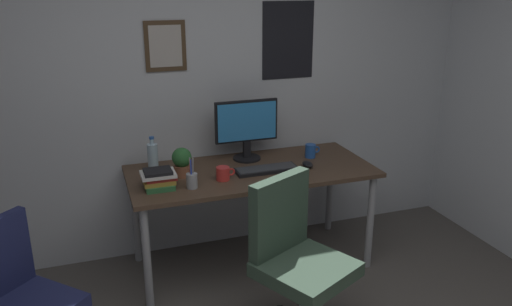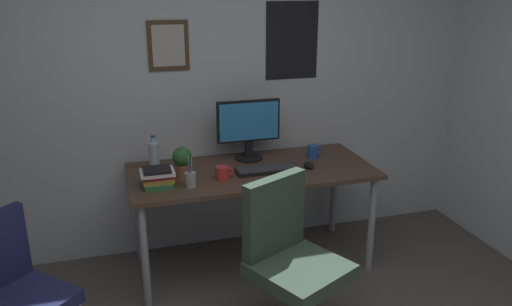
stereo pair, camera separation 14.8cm
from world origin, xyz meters
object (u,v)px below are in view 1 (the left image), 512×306
Objects in this scene: office_chair at (295,253)px; book_stack_left at (159,179)px; side_chair at (16,297)px; computer_mouse at (308,164)px; monitor at (247,127)px; keyboard at (266,169)px; coffee_mug_far at (311,151)px; potted_plant at (182,161)px; water_bottle at (153,158)px; coffee_mug_near at (223,173)px; pen_cup at (192,180)px.

office_chair reaches higher than book_stack_left.
computer_mouse is at bearing 19.28° from side_chair.
monitor is 1.07× the size of keyboard.
keyboard is 0.44m from coffee_mug_far.
side_chair is 2.03× the size of keyboard.
monitor is 0.79m from book_stack_left.
potted_plant reaches higher than keyboard.
water_bottle reaches higher than coffee_mug_near.
coffee_mug_near is 0.42m from book_stack_left.
water_bottle reaches higher than side_chair.
monitor is at bearing 51.47° from coffee_mug_near.
side_chair is 2.13m from coffee_mug_far.
computer_mouse is 0.85m from pen_cup.
book_stack_left is (-0.18, -0.16, -0.04)m from potted_plant.
computer_mouse is at bearing -40.15° from monitor.
side_chair is at bearing -142.47° from potted_plant.
keyboard is at bearing 177.55° from computer_mouse.
book_stack_left is (-0.74, -0.07, 0.05)m from keyboard.
coffee_mug_near is (-0.32, -0.06, 0.03)m from keyboard.
keyboard is 3.78× the size of coffee_mug_far.
office_chair is 0.88m from computer_mouse.
office_chair is 7.53× the size of coffee_mug_near.
water_bottle is at bearing 118.17° from pen_cup.
side_chair is at bearing -160.72° from computer_mouse.
coffee_mug_near is 1.11× the size of coffee_mug_far.
pen_cup is (-0.49, -0.41, -0.19)m from monitor.
coffee_mug_far reaches higher than keyboard.
computer_mouse is 0.97× the size of coffee_mug_far.
coffee_mug_far is at bearing 17.09° from coffee_mug_near.
potted_plant is at bearing -175.91° from coffee_mug_far.
pen_cup is at bearing -85.78° from potted_plant.
pen_cup is (-0.22, -0.07, 0.01)m from coffee_mug_near.
pen_cup reaches higher than coffee_mug_near.
office_chair reaches higher than coffee_mug_far.
office_chair is 4.75× the size of pen_cup.
computer_mouse is 0.44× the size of water_bottle.
pen_cup reaches higher than computer_mouse.
office_chair reaches higher than coffee_mug_near.
keyboard is 0.77m from water_bottle.
potted_plant is 0.23m from pen_cup.
pen_cup is at bearing -162.49° from coffee_mug_near.
water_bottle is 0.21m from potted_plant.
coffee_mug_far is (1.94, 0.82, 0.28)m from side_chair.
coffee_mug_far is at bearing 61.03° from office_chair.
computer_mouse is at bearing -120.42° from coffee_mug_far.
coffee_mug_far is at bearing -2.88° from water_bottle.
computer_mouse is (0.41, 0.75, 0.22)m from office_chair.
side_chair is 7.95× the size of computer_mouse.
computer_mouse is at bearing 4.11° from coffee_mug_near.
keyboard is (0.11, 0.76, 0.22)m from office_chair.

